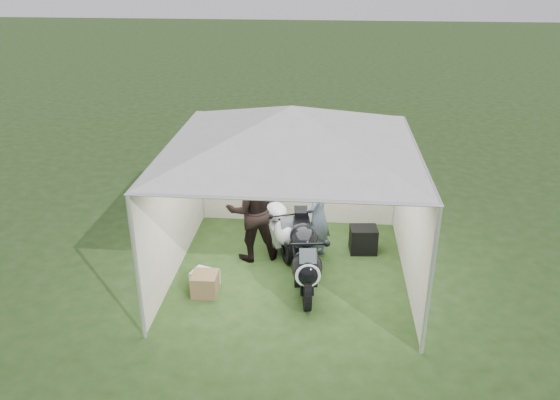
# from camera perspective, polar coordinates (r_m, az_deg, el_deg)

# --- Properties ---
(ground) EXTENTS (80.00, 80.00, 0.00)m
(ground) POSITION_cam_1_polar(r_m,az_deg,el_deg) (9.77, 1.07, -7.46)
(ground) COLOR #223A14
(ground) RESTS_ON ground
(canopy_tent) EXTENTS (5.66, 5.66, 3.00)m
(canopy_tent) POSITION_cam_1_polar(r_m,az_deg,el_deg) (8.72, 1.21, 7.19)
(canopy_tent) COLOR silver
(canopy_tent) RESTS_ON ground
(motorcycle_white) EXTENTS (0.87, 1.74, 0.89)m
(motorcycle_white) POSITION_cam_1_polar(r_m,az_deg,el_deg) (10.26, -0.16, -2.58)
(motorcycle_white) COLOR black
(motorcycle_white) RESTS_ON ground
(motorcycle_black) EXTENTS (0.64, 2.18, 1.07)m
(motorcycle_black) POSITION_cam_1_polar(r_m,az_deg,el_deg) (9.08, 2.57, -5.72)
(motorcycle_black) COLOR black
(motorcycle_black) RESTS_ON ground
(paddock_stand) EXTENTS (0.46, 0.32, 0.32)m
(paddock_stand) POSITION_cam_1_polar(r_m,az_deg,el_deg) (10.16, 2.14, -5.05)
(paddock_stand) COLOR #1F2FB1
(paddock_stand) RESTS_ON ground
(person_dark_jacket) EXTENTS (1.12, 0.99, 1.93)m
(person_dark_jacket) POSITION_cam_1_polar(r_m,az_deg,el_deg) (9.77, -2.95, -1.04)
(person_dark_jacket) COLOR black
(person_dark_jacket) RESTS_ON ground
(person_blue_jacket) EXTENTS (0.59, 0.72, 1.71)m
(person_blue_jacket) POSITION_cam_1_polar(r_m,az_deg,el_deg) (9.78, 4.01, -1.72)
(person_blue_jacket) COLOR slate
(person_blue_jacket) RESTS_ON ground
(equipment_box) EXTENTS (0.53, 0.44, 0.50)m
(equipment_box) POSITION_cam_1_polar(r_m,az_deg,el_deg) (10.38, 8.69, -4.11)
(equipment_box) COLOR black
(equipment_box) RESTS_ON ground
(crate_0) EXTENTS (0.50, 0.44, 0.28)m
(crate_0) POSITION_cam_1_polar(r_m,az_deg,el_deg) (9.39, -7.86, -8.16)
(crate_0) COLOR silver
(crate_0) RESTS_ON ground
(crate_1) EXTENTS (0.42, 0.42, 0.37)m
(crate_1) POSITION_cam_1_polar(r_m,az_deg,el_deg) (9.17, -7.83, -8.67)
(crate_1) COLOR brown
(crate_1) RESTS_ON ground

